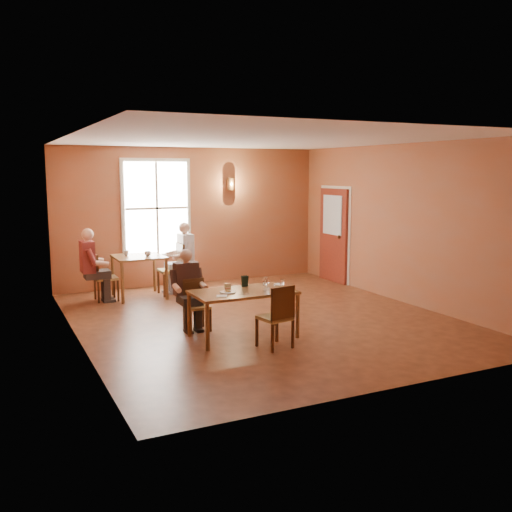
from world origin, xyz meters
name	(u,v)px	position (x,y,z in m)	size (l,w,h in m)	color
ground	(261,318)	(0.00, 0.00, 0.00)	(6.00, 7.00, 0.01)	brown
wall_back	(192,216)	(0.00, 3.50, 1.50)	(6.00, 0.04, 3.00)	brown
wall_front	(399,260)	(0.00, -3.50, 1.50)	(6.00, 0.04, 3.00)	brown
wall_left	(74,240)	(-3.00, 0.00, 1.50)	(0.04, 7.00, 3.00)	brown
wall_right	(403,224)	(3.00, 0.00, 1.50)	(0.04, 7.00, 3.00)	brown
ceiling	(261,139)	(0.00, 0.00, 3.00)	(6.00, 7.00, 0.04)	white
window	(157,208)	(-0.80, 3.45, 1.70)	(1.36, 0.10, 1.96)	white
door	(333,235)	(2.94, 2.30, 1.05)	(0.12, 1.04, 2.10)	maroon
wall_sconce	(231,184)	(0.90, 3.40, 2.20)	(0.16, 0.16, 0.28)	brown
main_table	(243,314)	(-0.73, -0.87, 0.36)	(1.52, 0.85, 0.71)	brown
chair_diner_main	(197,305)	(-1.23, -0.22, 0.40)	(0.36, 0.36, 0.80)	#533016
diner_main	(197,293)	(-1.23, -0.25, 0.61)	(0.49, 0.49, 1.23)	black
chair_empty	(275,316)	(-0.53, -1.52, 0.46)	(0.40, 0.40, 0.91)	brown
plate_food	(228,292)	(-0.99, -0.90, 0.73)	(0.24, 0.24, 0.03)	white
sandwich	(228,288)	(-0.93, -0.76, 0.76)	(0.08, 0.07, 0.10)	tan
goblet_a	(267,282)	(-0.29, -0.80, 0.80)	(0.07, 0.07, 0.17)	white
goblet_b	(282,284)	(-0.15, -1.01, 0.79)	(0.06, 0.06, 0.16)	white
goblet_c	(265,285)	(-0.44, -1.02, 0.80)	(0.07, 0.07, 0.18)	white
menu_stand	(245,281)	(-0.57, -0.59, 0.80)	(0.10, 0.05, 0.17)	black
knife	(244,294)	(-0.81, -1.10, 0.71)	(0.17, 0.01, 0.00)	silver
napkin	(222,296)	(-1.15, -1.07, 0.71)	(0.15, 0.15, 0.01)	silver
side_plate	(279,284)	(-0.02, -0.69, 0.72)	(0.17, 0.17, 0.01)	silver
sunglasses	(287,291)	(-0.15, -1.17, 0.72)	(0.11, 0.03, 0.01)	black
second_table	(139,277)	(-1.45, 2.54, 0.42)	(0.94, 0.94, 0.83)	brown
chair_diner_white	(171,269)	(-0.80, 2.54, 0.52)	(0.46, 0.46, 1.03)	brown
diner_white	(172,260)	(-0.77, 2.54, 0.70)	(0.56, 0.56, 1.40)	white
chair_diner_maroon	(106,277)	(-2.10, 2.54, 0.46)	(0.41, 0.41, 0.93)	brown
diner_maroon	(104,265)	(-2.13, 2.54, 0.69)	(0.55, 0.55, 1.38)	#4D131B
cup_a	(148,254)	(-1.29, 2.42, 0.88)	(0.12, 0.12, 0.10)	silver
cup_b	(126,253)	(-1.66, 2.69, 0.88)	(0.11, 0.11, 0.10)	white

